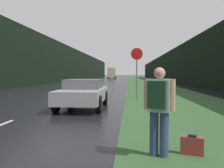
{
  "coord_description": "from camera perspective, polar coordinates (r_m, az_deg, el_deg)",
  "views": [
    {
      "loc": [
        3.95,
        -0.15,
        1.57
      ],
      "look_at": [
        2.73,
        16.32,
        0.86
      ],
      "focal_mm": 38.0,
      "sensor_mm": 36.0,
      "label": 1
    }
  ],
  "objects": [
    {
      "name": "treeline_far_side",
      "position": [
        52.01,
        -11.0,
        4.76
      ],
      "size": [
        2.0,
        140.0,
        7.38
      ],
      "primitive_type": "cube",
      "color": "black",
      "rests_on": "ground_plane"
    },
    {
      "name": "lane_stripe_d",
      "position": [
        20.64,
        -6.82,
        -1.91
      ],
      "size": [
        0.12,
        3.0,
        0.01
      ],
      "primitive_type": "cube",
      "color": "silver",
      "rests_on": "ground_plane"
    },
    {
      "name": "car_passing_near",
      "position": [
        10.91,
        -6.93,
        -2.18
      ],
      "size": [
        1.95,
        4.03,
        1.32
      ],
      "rotation": [
        0.0,
        0.0,
        3.14
      ],
      "color": "#9E9EA3",
      "rests_on": "ground_plane"
    },
    {
      "name": "delivery_truck",
      "position": [
        78.16,
        -0.01,
        2.66
      ],
      "size": [
        2.55,
        7.46,
        3.5
      ],
      "color": "#6E684F",
      "rests_on": "ground_plane"
    },
    {
      "name": "lane_stripe_c",
      "position": [
        13.86,
        -12.38,
        -4.09
      ],
      "size": [
        0.12,
        3.0,
        0.01
      ],
      "primitive_type": "cube",
      "color": "silver",
      "rests_on": "ground_plane"
    },
    {
      "name": "treeline_near_side",
      "position": [
        50.92,
        14.14,
        4.03
      ],
      "size": [
        2.0,
        140.0,
        6.04
      ],
      "primitive_type": "cube",
      "color": "black",
      "rests_on": "ground_plane"
    },
    {
      "name": "hitchhiker_with_backpack",
      "position": [
        4.5,
        11.2,
        -5.24
      ],
      "size": [
        0.56,
        0.5,
        1.69
      ],
      "rotation": [
        0.0,
        0.0,
        -0.33
      ],
      "color": "navy",
      "rests_on": "ground_plane"
    },
    {
      "name": "lane_stripe_e",
      "position": [
        27.52,
        -4.02,
        -0.8
      ],
      "size": [
        0.12,
        3.0,
        0.01
      ],
      "primitive_type": "cube",
      "color": "silver",
      "rests_on": "ground_plane"
    },
    {
      "name": "stop_sign",
      "position": [
        13.98,
        5.97,
        3.76
      ],
      "size": [
        0.69,
        0.07,
        3.08
      ],
      "color": "slate",
      "rests_on": "ground_plane"
    },
    {
      "name": "grass_verge",
      "position": [
        40.27,
        8.12,
        0.23
      ],
      "size": [
        6.0,
        240.0,
        0.02
      ],
      "primitive_type": "cube",
      "color": "#33562D",
      "rests_on": "ground_plane"
    },
    {
      "name": "suitcase",
      "position": [
        4.94,
        18.73,
        -13.95
      ],
      "size": [
        0.45,
        0.27,
        0.41
      ],
      "rotation": [
        0.0,
        0.0,
        -0.33
      ],
      "color": "#9E3333",
      "rests_on": "ground_plane"
    }
  ]
}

